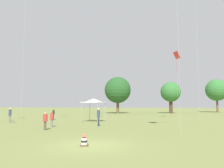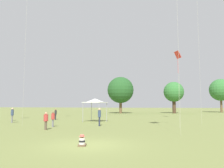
{
  "view_description": "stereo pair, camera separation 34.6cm",
  "coord_description": "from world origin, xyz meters",
  "px_view_note": "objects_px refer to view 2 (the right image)",
  "views": [
    {
      "loc": [
        3.71,
        -11.61,
        2.2
      ],
      "look_at": [
        -0.06,
        5.99,
        3.91
      ],
      "focal_mm": 35.0,
      "sensor_mm": 36.0,
      "label": 1
    },
    {
      "loc": [
        4.05,
        -11.54,
        2.2
      ],
      "look_at": [
        -0.06,
        5.99,
        3.91
      ],
      "focal_mm": 35.0,
      "sensor_mm": 36.0,
      "label": 2
    }
  ],
  "objects_px": {
    "person_standing_1": "(56,113)",
    "distant_tree_2": "(121,90)",
    "person_standing_4": "(53,118)",
    "kite_4": "(178,58)",
    "canopy_tent": "(95,101)",
    "person_standing_2": "(99,115)",
    "seated_toddler": "(82,141)",
    "distant_tree_0": "(221,90)",
    "person_standing_0": "(46,119)",
    "distant_tree_1": "(174,92)",
    "person_standing_3": "(12,114)"
  },
  "relations": [
    {
      "from": "person_standing_0",
      "to": "person_standing_3",
      "type": "relative_size",
      "value": 0.84
    },
    {
      "from": "seated_toddler",
      "to": "distant_tree_1",
      "type": "height_order",
      "value": "distant_tree_1"
    },
    {
      "from": "distant_tree_2",
      "to": "distant_tree_0",
      "type": "bearing_deg",
      "value": 26.06
    },
    {
      "from": "person_standing_0",
      "to": "person_standing_2",
      "type": "relative_size",
      "value": 0.83
    },
    {
      "from": "person_standing_4",
      "to": "canopy_tent",
      "type": "distance_m",
      "value": 7.53
    },
    {
      "from": "person_standing_3",
      "to": "kite_4",
      "type": "height_order",
      "value": "kite_4"
    },
    {
      "from": "seated_toddler",
      "to": "person_standing_3",
      "type": "height_order",
      "value": "person_standing_3"
    },
    {
      "from": "person_standing_1",
      "to": "distant_tree_0",
      "type": "relative_size",
      "value": 0.16
    },
    {
      "from": "person_standing_3",
      "to": "seated_toddler",
      "type": "bearing_deg",
      "value": 64.77
    },
    {
      "from": "person_standing_2",
      "to": "person_standing_4",
      "type": "height_order",
      "value": "person_standing_2"
    },
    {
      "from": "person_standing_2",
      "to": "person_standing_0",
      "type": "bearing_deg",
      "value": -70.58
    },
    {
      "from": "person_standing_0",
      "to": "kite_4",
      "type": "bearing_deg",
      "value": -163.72
    },
    {
      "from": "person_standing_1",
      "to": "distant_tree_2",
      "type": "bearing_deg",
      "value": 31.86
    },
    {
      "from": "person_standing_2",
      "to": "kite_4",
      "type": "bearing_deg",
      "value": 60.36
    },
    {
      "from": "person_standing_0",
      "to": "person_standing_2",
      "type": "height_order",
      "value": "person_standing_2"
    },
    {
      "from": "seated_toddler",
      "to": "kite_4",
      "type": "bearing_deg",
      "value": 50.82
    },
    {
      "from": "person_standing_2",
      "to": "distant_tree_0",
      "type": "distance_m",
      "value": 51.55
    },
    {
      "from": "distant_tree_1",
      "to": "distant_tree_2",
      "type": "xyz_separation_m",
      "value": [
        -13.3,
        -3.54,
        0.5
      ]
    },
    {
      "from": "person_standing_1",
      "to": "person_standing_4",
      "type": "height_order",
      "value": "person_standing_1"
    },
    {
      "from": "person_standing_1",
      "to": "person_standing_0",
      "type": "bearing_deg",
      "value": -113.55
    },
    {
      "from": "person_standing_4",
      "to": "person_standing_1",
      "type": "bearing_deg",
      "value": -56.65
    },
    {
      "from": "person_standing_0",
      "to": "distant_tree_1",
      "type": "height_order",
      "value": "distant_tree_1"
    },
    {
      "from": "distant_tree_1",
      "to": "distant_tree_0",
      "type": "bearing_deg",
      "value": 35.38
    },
    {
      "from": "person_standing_2",
      "to": "person_standing_4",
      "type": "bearing_deg",
      "value": -96.54
    },
    {
      "from": "person_standing_3",
      "to": "distant_tree_2",
      "type": "height_order",
      "value": "distant_tree_2"
    },
    {
      "from": "person_standing_1",
      "to": "kite_4",
      "type": "bearing_deg",
      "value": -71.35
    },
    {
      "from": "person_standing_3",
      "to": "distant_tree_0",
      "type": "relative_size",
      "value": 0.19
    },
    {
      "from": "canopy_tent",
      "to": "distant_tree_2",
      "type": "bearing_deg",
      "value": 94.21
    },
    {
      "from": "person_standing_0",
      "to": "distant_tree_1",
      "type": "xyz_separation_m",
      "value": [
        12.79,
        40.82,
        4.54
      ]
    },
    {
      "from": "person_standing_1",
      "to": "distant_tree_2",
      "type": "distance_m",
      "value": 26.36
    },
    {
      "from": "person_standing_2",
      "to": "distant_tree_1",
      "type": "relative_size",
      "value": 0.23
    },
    {
      "from": "canopy_tent",
      "to": "seated_toddler",
      "type": "bearing_deg",
      "value": -74.75
    },
    {
      "from": "canopy_tent",
      "to": "person_standing_4",
      "type": "bearing_deg",
      "value": -107.17
    },
    {
      "from": "canopy_tent",
      "to": "person_standing_3",
      "type": "bearing_deg",
      "value": -158.59
    },
    {
      "from": "person_standing_4",
      "to": "distant_tree_1",
      "type": "height_order",
      "value": "distant_tree_1"
    },
    {
      "from": "person_standing_0",
      "to": "person_standing_2",
      "type": "bearing_deg",
      "value": -134.75
    },
    {
      "from": "person_standing_2",
      "to": "canopy_tent",
      "type": "bearing_deg",
      "value": 172.03
    },
    {
      "from": "seated_toddler",
      "to": "person_standing_1",
      "type": "relative_size",
      "value": 0.4
    },
    {
      "from": "seated_toddler",
      "to": "distant_tree_0",
      "type": "height_order",
      "value": "distant_tree_0"
    },
    {
      "from": "person_standing_4",
      "to": "distant_tree_0",
      "type": "distance_m",
      "value": 55.2
    },
    {
      "from": "person_standing_0",
      "to": "person_standing_3",
      "type": "xyz_separation_m",
      "value": [
        -7.85,
        5.73,
        0.21
      ]
    },
    {
      "from": "person_standing_4",
      "to": "distant_tree_2",
      "type": "bearing_deg",
      "value": -83.11
    },
    {
      "from": "kite_4",
      "to": "canopy_tent",
      "type": "bearing_deg",
      "value": 80.85
    },
    {
      "from": "person_standing_3",
      "to": "distant_tree_0",
      "type": "distance_m",
      "value": 56.38
    },
    {
      "from": "distant_tree_0",
      "to": "distant_tree_2",
      "type": "height_order",
      "value": "distant_tree_0"
    },
    {
      "from": "person_standing_0",
      "to": "seated_toddler",
      "type": "bearing_deg",
      "value": 127.96
    },
    {
      "from": "canopy_tent",
      "to": "distant_tree_1",
      "type": "bearing_deg",
      "value": 70.29
    },
    {
      "from": "person_standing_1",
      "to": "person_standing_2",
      "type": "height_order",
      "value": "person_standing_2"
    },
    {
      "from": "distant_tree_1",
      "to": "seated_toddler",
      "type": "bearing_deg",
      "value": -98.37
    },
    {
      "from": "seated_toddler",
      "to": "distant_tree_0",
      "type": "relative_size",
      "value": 0.06
    }
  ]
}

